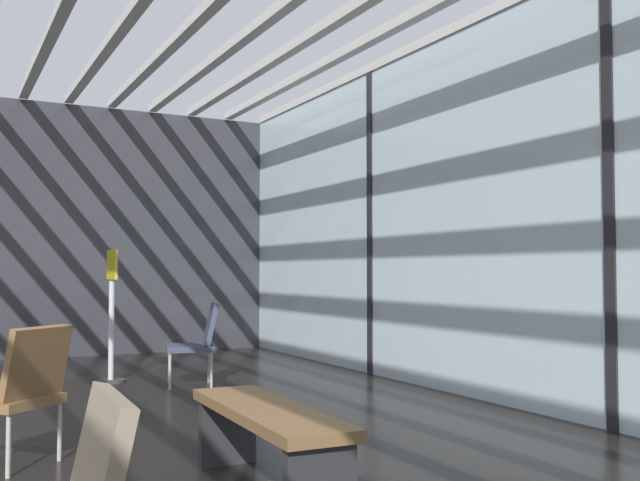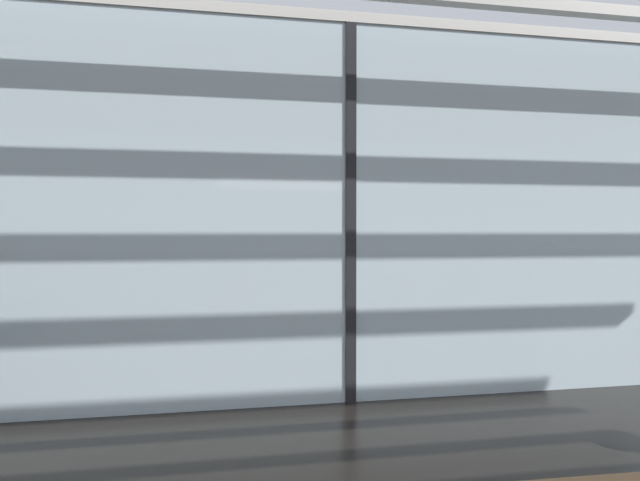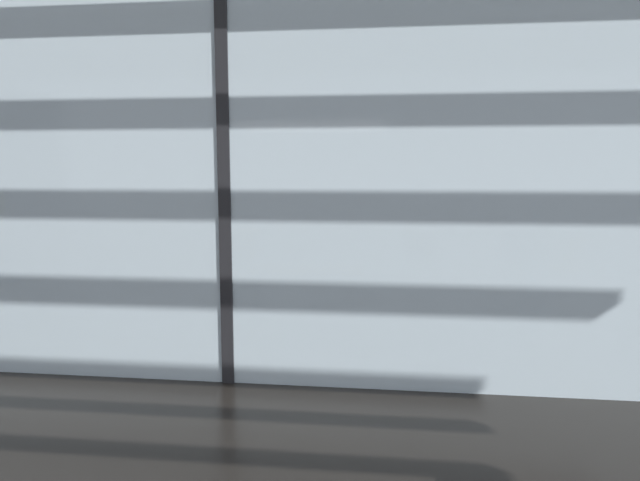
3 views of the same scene
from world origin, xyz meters
TOP-DOWN VIEW (x-y plane):
  - glass_curtain_wall at (0.00, 5.20)m, footprint 14.00×0.08m
  - window_mullion_1 at (0.00, 5.20)m, footprint 0.10×0.12m
  - parked_airplane at (0.10, 10.16)m, footprint 13.88×3.73m

SIDE VIEW (x-z plane):
  - glass_curtain_wall at x=0.00m, z-range 0.00..3.60m
  - window_mullion_1 at x=0.00m, z-range 0.00..3.60m
  - parked_airplane at x=0.10m, z-range 0.00..3.73m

